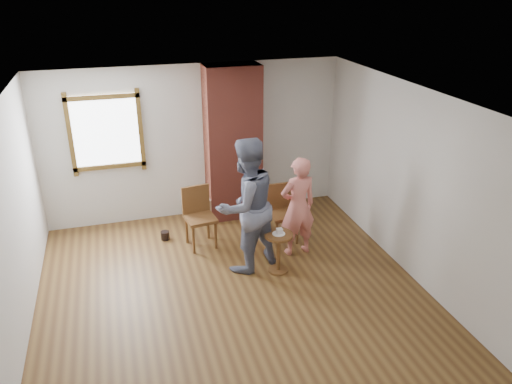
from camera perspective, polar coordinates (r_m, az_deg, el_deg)
ground at (r=6.62m, az=-2.23°, el=-12.37°), size 5.50×5.50×0.00m
room_shell at (r=6.29m, az=-4.36°, el=4.24°), size 5.04×5.52×2.62m
brick_chimney at (r=8.34m, az=-2.65°, el=5.55°), size 0.90×0.50×2.60m
stoneware_crock at (r=8.55m, az=-5.83°, el=-1.95°), size 0.38×0.38×0.42m
dark_pot at (r=8.10m, az=-10.35°, el=-4.91°), size 0.15×0.15×0.14m
dining_chair_left at (r=7.70m, az=-6.58°, el=-2.42°), size 0.49×0.49×0.94m
dining_chair_right at (r=7.82m, az=2.95°, el=-2.00°), size 0.44×0.44×0.91m
side_table at (r=7.01m, az=2.58°, el=-6.22°), size 0.40×0.40×0.60m
cake_plate at (r=6.91m, az=2.61°, el=-4.77°), size 0.18×0.18×0.01m
cake_slice at (r=6.90m, az=2.69°, el=-4.51°), size 0.08×0.07×0.06m
man at (r=6.85m, az=-1.13°, el=-1.58°), size 1.15×1.04×1.94m
person_pink at (r=7.33m, az=4.82°, el=-1.68°), size 0.59×0.42×1.53m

